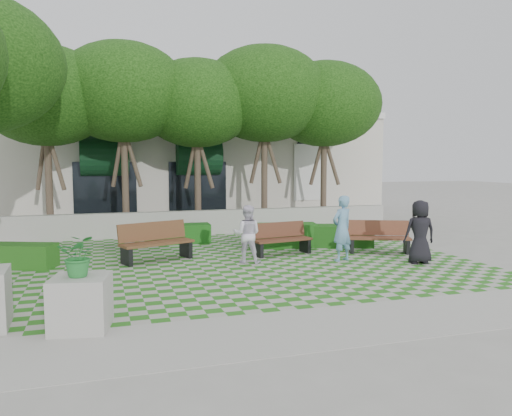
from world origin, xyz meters
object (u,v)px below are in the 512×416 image
object	(u,v)px
hedge_west	(20,256)
planter_front	(81,291)
bench_east	(379,237)
hedge_east	(341,236)
person_dark	(420,232)
bench_west	(156,242)
hedge_midright	(283,235)
hedge_midleft	(182,234)
person_white	(247,234)
bench_mid	(281,239)
person_blue	(342,228)

from	to	relation	value
hedge_west	planter_front	bearing A→B (deg)	-73.25
bench_east	planter_front	xyz separation A→B (m)	(-8.29, -4.56, 0.18)
bench_east	hedge_east	distance (m)	1.44
person_dark	bench_west	bearing A→B (deg)	-9.73
hedge_east	hedge_midright	bearing A→B (deg)	164.59
planter_front	person_dark	xyz separation A→B (m)	(8.49, 2.85, 0.22)
hedge_midleft	person_white	xyz separation A→B (m)	(1.14, -3.74, 0.46)
bench_east	hedge_midleft	bearing A→B (deg)	169.65
hedge_east	bench_east	bearing A→B (deg)	-66.20
bench_mid	person_blue	distance (m)	1.94
bench_west	hedge_west	world-z (taller)	bench_west
bench_west	person_dark	distance (m)	7.16
bench_mid	hedge_midright	xyz separation A→B (m)	(0.52, 1.18, -0.08)
bench_mid	hedge_midleft	size ratio (longest dim) A/B	1.02
hedge_east	hedge_west	xyz separation A→B (m)	(-9.36, -0.40, -0.03)
planter_front	bench_east	bearing A→B (deg)	28.79
hedge_midright	hedge_midleft	world-z (taller)	hedge_midright
bench_east	bench_mid	size ratio (longest dim) A/B	1.03
bench_west	hedge_west	distance (m)	3.44
hedge_midright	person_blue	bearing A→B (deg)	-74.21
hedge_midright	person_white	bearing A→B (deg)	-131.55
bench_west	person_dark	xyz separation A→B (m)	(6.70, -2.50, 0.34)
hedge_west	person_white	xyz separation A→B (m)	(5.75, -1.16, 0.47)
bench_mid	person_white	world-z (taller)	person_white
hedge_west	planter_front	xyz separation A→B (m)	(1.64, -5.47, 0.33)
hedge_east	hedge_west	bearing A→B (deg)	-177.53
hedge_midright	person_blue	xyz separation A→B (m)	(0.73, -2.59, 0.53)
hedge_east	person_white	distance (m)	3.96
person_blue	bench_east	bearing A→B (deg)	-174.53
person_blue	hedge_west	bearing A→B (deg)	-31.60
hedge_east	person_white	size ratio (longest dim) A/B	1.26
hedge_west	planter_front	world-z (taller)	planter_front
bench_mid	person_blue	world-z (taller)	person_blue
hedge_west	person_white	bearing A→B (deg)	-11.42
bench_east	hedge_west	distance (m)	9.98
person_dark	hedge_west	bearing A→B (deg)	-3.76
bench_mid	hedge_midleft	xyz separation A→B (m)	(-2.44, 2.87, -0.13)
hedge_midleft	planter_front	bearing A→B (deg)	-110.21
bench_west	person_white	world-z (taller)	person_white
hedge_midleft	hedge_east	bearing A→B (deg)	-24.65
hedge_east	hedge_midright	world-z (taller)	hedge_midright
hedge_midleft	person_dark	world-z (taller)	person_dark
hedge_east	person_blue	world-z (taller)	person_blue
hedge_midleft	hedge_west	bearing A→B (deg)	-150.72
bench_east	person_dark	world-z (taller)	person_dark
bench_mid	person_white	bearing A→B (deg)	-155.22
bench_west	person_dark	world-z (taller)	person_dark
hedge_east	bench_west	bearing A→B (deg)	-174.94
planter_front	person_white	world-z (taller)	planter_front
bench_east	hedge_midleft	distance (m)	6.37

